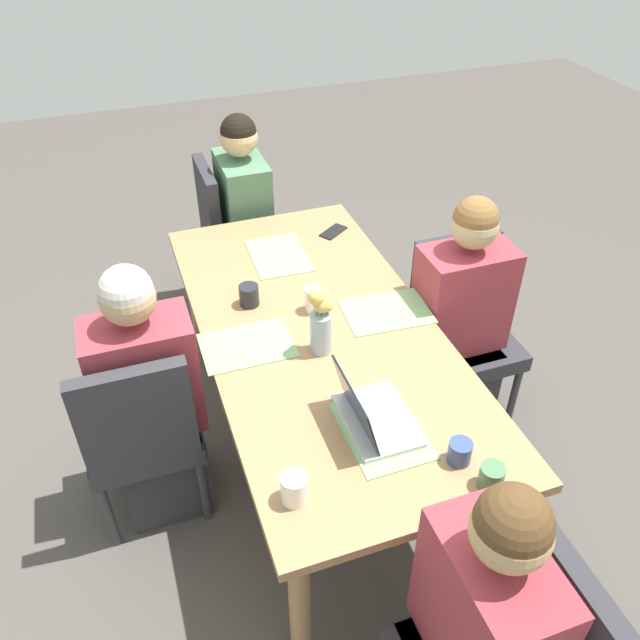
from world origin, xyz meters
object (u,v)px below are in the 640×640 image
at_px(chair_head_left_left_near, 231,230).
at_px(coffee_mug_centre_right, 294,488).
at_px(dining_table, 320,344).
at_px(laptop_head_right_left_far, 371,415).
at_px(phone_black, 333,232).
at_px(coffee_mug_near_right, 491,477).
at_px(coffee_mug_far_left, 460,452).
at_px(coffee_mug_near_left, 314,300).
at_px(coffee_mug_centre_left, 249,295).
at_px(person_head_left_left_near, 246,229).
at_px(chair_far_left_mid, 460,321).
at_px(flower_vase, 320,320).
at_px(person_near_right_near, 152,408).
at_px(chair_near_right_near, 141,430).

xyz_separation_m(chair_head_left_left_near, coffee_mug_centre_right, (2.08, -0.26, 0.29)).
height_order(dining_table, chair_head_left_left_near, chair_head_left_left_near).
xyz_separation_m(laptop_head_right_left_far, phone_black, (-1.26, 0.33, -0.04)).
relative_size(laptop_head_right_left_far, coffee_mug_near_right, 3.86).
bearing_deg(chair_head_left_left_near, dining_table, 3.55).
bearing_deg(coffee_mug_far_left, phone_black, 175.38).
bearing_deg(dining_table, laptop_head_right_left_far, -1.00).
bearing_deg(coffee_mug_near_left, dining_table, -8.27).
relative_size(coffee_mug_near_right, coffee_mug_far_left, 1.04).
height_order(chair_head_left_left_near, coffee_mug_centre_left, chair_head_left_left_near).
relative_size(dining_table, coffee_mug_near_right, 23.71).
relative_size(coffee_mug_near_left, coffee_mug_far_left, 1.37).
bearing_deg(person_head_left_left_near, laptop_head_right_left_far, -0.07).
height_order(laptop_head_right_left_far, coffee_mug_near_left, laptop_head_right_left_far).
bearing_deg(coffee_mug_far_left, chair_head_left_left_near, -172.37).
bearing_deg(chair_far_left_mid, coffee_mug_far_left, -31.10).
distance_m(flower_vase, coffee_mug_centre_right, 0.71).
height_order(chair_far_left_mid, coffee_mug_near_right, chair_far_left_mid).
xyz_separation_m(person_head_left_left_near, coffee_mug_near_right, (2.17, 0.25, 0.25)).
xyz_separation_m(coffee_mug_centre_left, phone_black, (-0.45, 0.55, -0.04)).
distance_m(laptop_head_right_left_far, coffee_mug_near_right, 0.44).
bearing_deg(person_near_right_near, flower_vase, 79.90).
distance_m(person_near_right_near, coffee_mug_centre_right, 0.88).
bearing_deg(flower_vase, coffee_mug_near_right, 19.79).
bearing_deg(phone_black, flower_vase, -148.15).
xyz_separation_m(chair_far_left_mid, flower_vase, (0.24, -0.79, 0.39)).
bearing_deg(coffee_mug_centre_left, person_near_right_near, -61.24).
relative_size(dining_table, coffee_mug_far_left, 24.58).
relative_size(person_head_left_left_near, flower_vase, 4.12).
bearing_deg(dining_table, coffee_mug_near_left, 171.73).
relative_size(chair_near_right_near, person_near_right_near, 0.75).
bearing_deg(coffee_mug_centre_left, coffee_mug_near_left, 62.05).
bearing_deg(coffee_mug_far_left, coffee_mug_centre_left, -157.89).
bearing_deg(coffee_mug_near_right, coffee_mug_centre_left, -158.14).
bearing_deg(coffee_mug_near_right, laptop_head_right_left_far, -144.88).
relative_size(chair_head_left_left_near, laptop_head_right_left_far, 2.81).
xyz_separation_m(coffee_mug_near_right, coffee_mug_far_left, (-0.12, -0.04, -0.00)).
xyz_separation_m(person_near_right_near, flower_vase, (0.12, 0.67, 0.36)).
distance_m(chair_near_right_near, person_near_right_near, 0.10).
height_order(flower_vase, coffee_mug_near_left, flower_vase).
bearing_deg(dining_table, coffee_mug_centre_left, -139.44).
xyz_separation_m(chair_far_left_mid, person_near_right_near, (0.12, -1.46, 0.03)).
distance_m(chair_near_right_near, coffee_mug_far_left, 1.24).
bearing_deg(coffee_mug_near_right, coffee_mug_near_left, -167.86).
distance_m(person_head_left_left_near, coffee_mug_near_right, 2.20).
relative_size(person_head_left_left_near, coffee_mug_near_right, 14.40).
relative_size(laptop_head_right_left_far, coffee_mug_far_left, 4.00).
bearing_deg(flower_vase, person_head_left_left_near, 178.66).
bearing_deg(coffee_mug_centre_left, flower_vase, 25.93).
xyz_separation_m(coffee_mug_centre_right, phone_black, (-1.47, 0.67, -0.05)).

